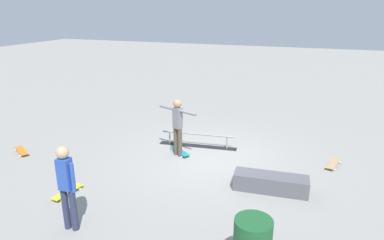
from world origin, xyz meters
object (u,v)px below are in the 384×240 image
Objects in this scene: loose_skateboard_orange at (22,151)px; grind_rail at (198,141)px; skater_main at (178,124)px; skateboard_main at (180,151)px; loose_skateboard_natural at (333,163)px; skate_ledge at (271,183)px; bystander_blue_shirt at (66,184)px; loose_skateboard_yellow at (68,192)px.

grind_rail is at bearing -122.89° from loose_skateboard_orange.
skater_main is 2.15× the size of skateboard_main.
loose_skateboard_natural is (-4.18, -0.81, -0.89)m from skater_main.
skater_main reaches higher than skate_ledge.
loose_skateboard_natural is at bearing -148.90° from skater_main.
skater_main is 2.10× the size of loose_skateboard_orange.
skateboard_main and loose_skateboard_natural have the same top height.
skate_ledge is 4.45m from bystander_blue_shirt.
loose_skateboard_yellow is (1.51, 3.03, 0.00)m from skateboard_main.
grind_rail is 1.40× the size of bystander_blue_shirt.
bystander_blue_shirt is at bearing -130.55° from loose_skateboard_yellow.
skateboard_main is 0.97× the size of loose_skateboard_orange.
loose_skateboard_natural is at bearing 40.98° from bystander_blue_shirt.
loose_skateboard_orange is at bearing -124.91° from skateboard_main.
skateboard_main is (2.78, -1.22, -0.12)m from skate_ledge.
skate_ledge is at bearing 11.57° from skateboard_main.
grind_rail is 1.45× the size of skater_main.
loose_skateboard_yellow and loose_skateboard_orange have the same top height.
loose_skateboard_orange is at bearing 2.84° from skate_ledge.
skater_main reaches higher than loose_skateboard_yellow.
grind_rail reaches higher than loose_skateboard_natural.
bystander_blue_shirt is (0.89, 4.75, 0.79)m from grind_rail.
grind_rail is 3.15m from skate_ledge.
skate_ledge is 2.20× the size of skateboard_main.
skate_ledge is 2.14× the size of loose_skateboard_orange.
bystander_blue_shirt reaches higher than skateboard_main.
skateboard_main is (-0.00, -0.12, -0.89)m from skater_main.
skater_main is at bearing -21.51° from skate_ledge.
skate_ledge is 7.16m from loose_skateboard_orange.
skate_ledge reaches higher than loose_skateboard_yellow.
bystander_blue_shirt is at bearing 177.91° from loose_skateboard_orange.
grind_rail reaches higher than skateboard_main.
skateboard_main is 4.24m from loose_skateboard_natural.
skater_main is 0.96× the size of bystander_blue_shirt.
grind_rail is at bearing -89.59° from skater_main.
skate_ledge is 3.04m from skateboard_main.
skate_ledge is at bearing -146.28° from loose_skateboard_orange.
skater_main is 2.01× the size of loose_skateboard_natural.
skateboard_main and loose_skateboard_yellow have the same top height.
loose_skateboard_yellow is at bearing -176.11° from loose_skateboard_orange.
skater_main is at bearing -64.54° from loose_skateboard_natural.
loose_skateboard_natural is at bearing -134.26° from loose_skateboard_orange.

